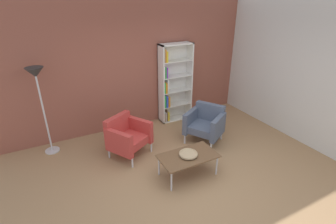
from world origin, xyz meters
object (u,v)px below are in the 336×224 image
(armchair_near_window, at_px, (205,123))
(floor_lamp_torchiere, at_px, (37,83))
(coffee_table_low, at_px, (188,157))
(armchair_by_bookshelf, at_px, (127,136))
(bookshelf_tall, at_px, (172,84))
(decorative_bowl, at_px, (188,154))

(armchair_near_window, bearing_deg, floor_lamp_torchiere, -140.83)
(floor_lamp_torchiere, bearing_deg, coffee_table_low, -43.05)
(armchair_near_window, bearing_deg, coffee_table_low, -79.54)
(armchair_by_bookshelf, bearing_deg, bookshelf_tall, 2.19)
(decorative_bowl, bearing_deg, coffee_table_low, -126.87)
(bookshelf_tall, relative_size, floor_lamp_torchiere, 1.09)
(floor_lamp_torchiere, bearing_deg, decorative_bowl, -43.05)
(coffee_table_low, distance_m, floor_lamp_torchiere, 3.01)
(bookshelf_tall, bearing_deg, armchair_near_window, -84.42)
(bookshelf_tall, xyz_separation_m, coffee_table_low, (-0.83, -2.09, -0.57))
(decorative_bowl, height_order, floor_lamp_torchiere, floor_lamp_torchiere)
(armchair_by_bookshelf, relative_size, armchair_near_window, 1.00)
(coffee_table_low, relative_size, armchair_near_window, 1.07)
(bookshelf_tall, height_order, floor_lamp_torchiere, bookshelf_tall)
(coffee_table_low, bearing_deg, armchair_by_bookshelf, 122.69)
(armchair_near_window, bearing_deg, armchair_by_bookshelf, -130.28)
(armchair_by_bookshelf, distance_m, floor_lamp_torchiere, 1.88)
(floor_lamp_torchiere, bearing_deg, bookshelf_tall, 3.48)
(decorative_bowl, distance_m, armchair_by_bookshelf, 1.32)
(decorative_bowl, relative_size, floor_lamp_torchiere, 0.18)
(coffee_table_low, bearing_deg, bookshelf_tall, 68.47)
(bookshelf_tall, distance_m, armchair_near_window, 1.36)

